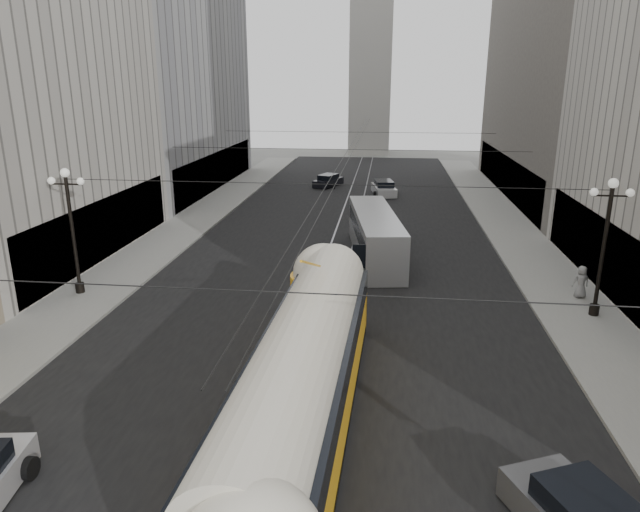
# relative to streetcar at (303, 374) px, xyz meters

# --- Properties ---
(road) EXTENTS (20.00, 85.00, 0.02)m
(road) POSITION_rel_streetcar_xyz_m (-0.50, 24.85, -1.94)
(road) COLOR black
(road) RESTS_ON ground
(sidewalk_left) EXTENTS (4.00, 72.00, 0.15)m
(sidewalk_left) POSITION_rel_streetcar_xyz_m (-12.50, 28.35, -1.86)
(sidewalk_left) COLOR gray
(sidewalk_left) RESTS_ON ground
(sidewalk_right) EXTENTS (4.00, 72.00, 0.15)m
(sidewalk_right) POSITION_rel_streetcar_xyz_m (11.50, 28.35, -1.86)
(sidewalk_right) COLOR gray
(sidewalk_right) RESTS_ON ground
(rail_left) EXTENTS (0.12, 85.00, 0.04)m
(rail_left) POSITION_rel_streetcar_xyz_m (-1.25, 24.85, -1.94)
(rail_left) COLOR gray
(rail_left) RESTS_ON ground
(rail_right) EXTENTS (0.12, 85.00, 0.04)m
(rail_right) POSITION_rel_streetcar_xyz_m (0.25, 24.85, -1.94)
(rail_right) COLOR gray
(rail_right) RESTS_ON ground
(building_left_far) EXTENTS (12.60, 28.60, 28.60)m
(building_left_far) POSITION_rel_streetcar_xyz_m (-20.49, 40.35, 12.37)
(building_left_far) COLOR #999999
(building_left_far) RESTS_ON ground
(building_right_far) EXTENTS (12.60, 32.60, 32.60)m
(building_right_far) POSITION_rel_streetcar_xyz_m (19.50, 40.35, 14.37)
(building_right_far) COLOR #514C47
(building_right_far) RESTS_ON ground
(distant_tower) EXTENTS (6.00, 6.00, 31.36)m
(distant_tower) POSITION_rel_streetcar_xyz_m (-0.50, 72.35, 13.03)
(distant_tower) COLOR #B2AFA8
(distant_tower) RESTS_ON ground
(lamppost_left_mid) EXTENTS (1.86, 0.44, 6.37)m
(lamppost_left_mid) POSITION_rel_streetcar_xyz_m (-13.10, 10.35, 1.81)
(lamppost_left_mid) COLOR black
(lamppost_left_mid) RESTS_ON sidewalk_left
(lamppost_right_mid) EXTENTS (1.86, 0.44, 6.37)m
(lamppost_right_mid) POSITION_rel_streetcar_xyz_m (12.10, 10.35, 1.81)
(lamppost_right_mid) COLOR black
(lamppost_right_mid) RESTS_ON sidewalk_right
(catenary) EXTENTS (25.00, 72.00, 0.23)m
(catenary) POSITION_rel_streetcar_xyz_m (-0.38, 23.84, 3.94)
(catenary) COLOR black
(catenary) RESTS_ON ground
(streetcar) EXTENTS (3.35, 18.10, 3.97)m
(streetcar) POSITION_rel_streetcar_xyz_m (0.00, 0.00, 0.00)
(streetcar) COLOR #FFAE16
(streetcar) RESTS_ON ground
(city_bus) EXTENTS (3.89, 11.36, 2.82)m
(city_bus) POSITION_rel_streetcar_xyz_m (1.74, 18.63, -0.39)
(city_bus) COLOR #B2B4B8
(city_bus) RESTS_ON ground
(sedan_white_far) EXTENTS (2.58, 4.70, 1.40)m
(sedan_white_far) POSITION_rel_streetcar_xyz_m (2.10, 39.24, -1.30)
(sedan_white_far) COLOR silver
(sedan_white_far) RESTS_ON ground
(sedan_dark_far) EXTENTS (3.00, 4.30, 1.26)m
(sedan_dark_far) POSITION_rel_streetcar_xyz_m (-3.70, 43.27, -1.37)
(sedan_dark_far) COLOR black
(sedan_dark_far) RESTS_ON ground
(pedestrian_sidewalk_right) EXTENTS (0.86, 0.60, 1.63)m
(pedestrian_sidewalk_right) POSITION_rel_streetcar_xyz_m (12.14, 12.62, -0.97)
(pedestrian_sidewalk_right) COLOR gray
(pedestrian_sidewalk_right) RESTS_ON sidewalk_right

